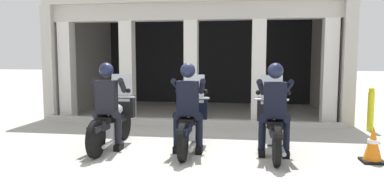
{
  "coord_description": "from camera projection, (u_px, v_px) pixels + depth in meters",
  "views": [
    {
      "loc": [
        0.97,
        -6.33,
        1.66
      ],
      "look_at": [
        0.0,
        0.22,
        0.99
      ],
      "focal_mm": 33.36,
      "sensor_mm": 36.0,
      "label": 1
    }
  ],
  "objects": [
    {
      "name": "ground_plane",
      "position": [
        207.0,
        121.0,
        9.49
      ],
      "size": [
        80.0,
        80.0,
        0.0
      ],
      "primitive_type": "plane",
      "color": "#A8A59E"
    },
    {
      "name": "station_building",
      "position": [
        202.0,
        48.0,
        11.57
      ],
      "size": [
        8.09,
        4.65,
        3.24
      ],
      "color": "black",
      "rests_on": "ground"
    },
    {
      "name": "kerb_strip",
      "position": [
        188.0,
        122.0,
        9.04
      ],
      "size": [
        7.59,
        0.24,
        0.12
      ],
      "primitive_type": "cube",
      "color": "#B7B5AD",
      "rests_on": "ground"
    },
    {
      "name": "motorcycle_left",
      "position": [
        114.0,
        120.0,
        6.73
      ],
      "size": [
        0.62,
        2.04,
        1.35
      ],
      "rotation": [
        0.0,
        0.0,
        0.05
      ],
      "color": "black",
      "rests_on": "ground"
    },
    {
      "name": "police_officer_left",
      "position": [
        107.0,
        99.0,
        6.4
      ],
      "size": [
        0.63,
        0.61,
        1.58
      ],
      "rotation": [
        0.0,
        0.0,
        0.05
      ],
      "color": "black",
      "rests_on": "ground"
    },
    {
      "name": "motorcycle_center",
      "position": [
        191.0,
        122.0,
        6.52
      ],
      "size": [
        0.62,
        2.04,
        1.35
      ],
      "rotation": [
        0.0,
        0.0,
        0.16
      ],
      "color": "black",
      "rests_on": "ground"
    },
    {
      "name": "police_officer_center",
      "position": [
        188.0,
        100.0,
        6.2
      ],
      "size": [
        0.63,
        0.61,
        1.58
      ],
      "rotation": [
        0.0,
        0.0,
        0.16
      ],
      "color": "black",
      "rests_on": "ground"
    },
    {
      "name": "motorcycle_right",
      "position": [
        273.0,
        124.0,
        6.27
      ],
      "size": [
        0.62,
        2.04,
        1.35
      ],
      "rotation": [
        0.0,
        0.0,
        0.05
      ],
      "color": "black",
      "rests_on": "ground"
    },
    {
      "name": "police_officer_right",
      "position": [
        275.0,
        102.0,
        5.95
      ],
      "size": [
        0.63,
        0.61,
        1.58
      ],
      "rotation": [
        0.0,
        0.0,
        0.05
      ],
      "color": "black",
      "rests_on": "ground"
    },
    {
      "name": "traffic_cone_flank",
      "position": [
        373.0,
        145.0,
        5.68
      ],
      "size": [
        0.34,
        0.34,
        0.59
      ],
      "color": "black",
      "rests_on": "ground"
    },
    {
      "name": "bollard_kerbside",
      "position": [
        371.0,
        109.0,
        8.14
      ],
      "size": [
        0.14,
        0.14,
        1.01
      ],
      "color": "yellow",
      "rests_on": "ground"
    }
  ]
}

